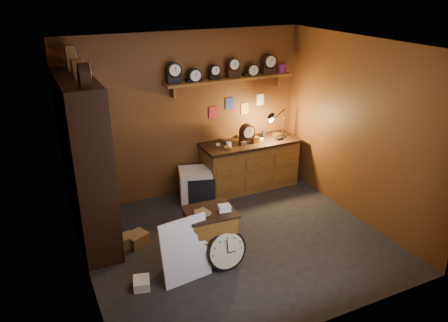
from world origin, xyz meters
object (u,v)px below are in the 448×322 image
(shelving_unit, at_px, (83,156))
(low_cabinet, at_px, (210,233))
(workbench, at_px, (250,162))
(big_round_clock, at_px, (226,250))

(shelving_unit, relative_size, low_cabinet, 3.21)
(workbench, relative_size, big_round_clock, 3.19)
(big_round_clock, bearing_deg, workbench, 54.37)
(shelving_unit, height_order, workbench, shelving_unit)
(shelving_unit, distance_m, big_round_clock, 2.25)
(shelving_unit, relative_size, workbench, 1.51)
(workbench, xyz_separation_m, big_round_clock, (-1.40, -1.95, -0.21))
(workbench, bearing_deg, big_round_clock, -125.63)
(shelving_unit, bearing_deg, big_round_clock, -46.15)
(shelving_unit, relative_size, big_round_clock, 4.81)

